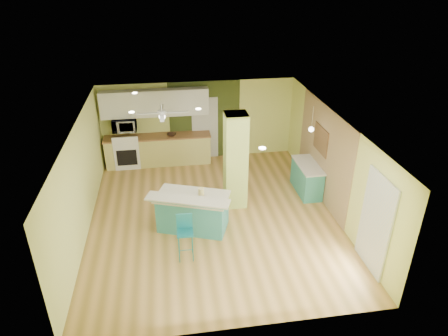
{
  "coord_description": "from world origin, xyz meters",
  "views": [
    {
      "loc": [
        -0.98,
        -8.3,
        5.65
      ],
      "look_at": [
        0.34,
        0.4,
        1.13
      ],
      "focal_mm": 32.0,
      "sensor_mm": 36.0,
      "label": 1
    }
  ],
  "objects_px": {
    "peninsula": "(193,211)",
    "fruit_bowl": "(172,135)",
    "canister": "(201,192)",
    "bar_stool": "(185,230)",
    "side_counter": "(307,178)"
  },
  "relations": [
    {
      "from": "peninsula",
      "to": "canister",
      "type": "distance_m",
      "value": 0.55
    },
    {
      "from": "bar_stool",
      "to": "canister",
      "type": "bearing_deg",
      "value": 67.58
    },
    {
      "from": "peninsula",
      "to": "side_counter",
      "type": "distance_m",
      "value": 3.46
    },
    {
      "from": "side_counter",
      "to": "canister",
      "type": "xyz_separation_m",
      "value": [
        -3.01,
        -1.24,
        0.55
      ]
    },
    {
      "from": "peninsula",
      "to": "canister",
      "type": "xyz_separation_m",
      "value": [
        0.22,
        0.01,
        0.5
      ]
    },
    {
      "from": "peninsula",
      "to": "fruit_bowl",
      "type": "distance_m",
      "value": 3.62
    },
    {
      "from": "fruit_bowl",
      "to": "canister",
      "type": "distance_m",
      "value": 3.6
    },
    {
      "from": "peninsula",
      "to": "bar_stool",
      "type": "distance_m",
      "value": 1.05
    },
    {
      "from": "side_counter",
      "to": "peninsula",
      "type": "bearing_deg",
      "value": -158.92
    },
    {
      "from": "bar_stool",
      "to": "canister",
      "type": "relative_size",
      "value": 5.4
    },
    {
      "from": "fruit_bowl",
      "to": "canister",
      "type": "xyz_separation_m",
      "value": [
        0.55,
        -3.56,
        -0.0
      ]
    },
    {
      "from": "bar_stool",
      "to": "side_counter",
      "type": "height_order",
      "value": "bar_stool"
    },
    {
      "from": "bar_stool",
      "to": "fruit_bowl",
      "type": "bearing_deg",
      "value": 93.01
    },
    {
      "from": "peninsula",
      "to": "fruit_bowl",
      "type": "height_order",
      "value": "peninsula"
    },
    {
      "from": "peninsula",
      "to": "fruit_bowl",
      "type": "relative_size",
      "value": 7.3
    }
  ]
}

